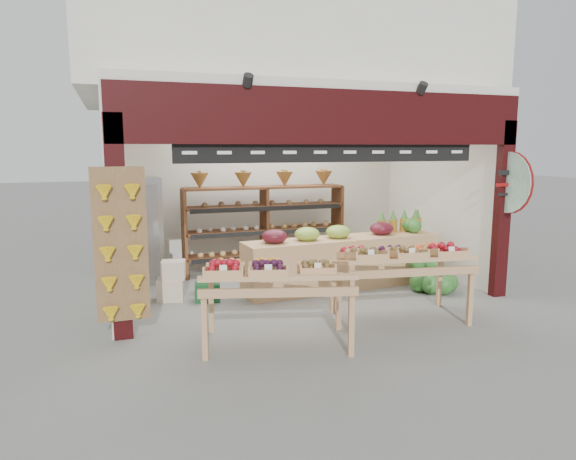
{
  "coord_description": "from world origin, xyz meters",
  "views": [
    {
      "loc": [
        -2.79,
        -7.25,
        2.26
      ],
      "look_at": [
        -0.37,
        -0.2,
        1.06
      ],
      "focal_mm": 32.0,
      "sensor_mm": 36.0,
      "label": 1
    }
  ],
  "objects_px": {
    "mid_counter": "(342,260)",
    "cardboard_stack": "(188,285)",
    "watermelon_pile": "(431,277)",
    "refrigerator": "(139,230)",
    "back_shelving": "(264,212)",
    "display_table_right": "(400,256)",
    "display_table_left": "(267,273)"
  },
  "relations": [
    {
      "from": "back_shelving",
      "to": "mid_counter",
      "type": "height_order",
      "value": "back_shelving"
    },
    {
      "from": "back_shelving",
      "to": "refrigerator",
      "type": "relative_size",
      "value": 1.66
    },
    {
      "from": "mid_counter",
      "to": "cardboard_stack",
      "type": "bearing_deg",
      "value": 176.57
    },
    {
      "from": "mid_counter",
      "to": "display_table_right",
      "type": "xyz_separation_m",
      "value": [
        0.05,
        -1.66,
        0.39
      ]
    },
    {
      "from": "display_table_right",
      "to": "mid_counter",
      "type": "bearing_deg",
      "value": 91.72
    },
    {
      "from": "refrigerator",
      "to": "mid_counter",
      "type": "bearing_deg",
      "value": -29.25
    },
    {
      "from": "cardboard_stack",
      "to": "display_table_right",
      "type": "relative_size",
      "value": 0.55
    },
    {
      "from": "mid_counter",
      "to": "watermelon_pile",
      "type": "relative_size",
      "value": 4.39
    },
    {
      "from": "watermelon_pile",
      "to": "display_table_left",
      "type": "bearing_deg",
      "value": -157.7
    },
    {
      "from": "back_shelving",
      "to": "watermelon_pile",
      "type": "distance_m",
      "value": 3.15
    },
    {
      "from": "watermelon_pile",
      "to": "back_shelving",
      "type": "bearing_deg",
      "value": 134.91
    },
    {
      "from": "watermelon_pile",
      "to": "refrigerator",
      "type": "bearing_deg",
      "value": 154.52
    },
    {
      "from": "back_shelving",
      "to": "display_table_left",
      "type": "distance_m",
      "value": 3.56
    },
    {
      "from": "mid_counter",
      "to": "watermelon_pile",
      "type": "xyz_separation_m",
      "value": [
        1.25,
        -0.65,
        -0.23
      ]
    },
    {
      "from": "back_shelving",
      "to": "watermelon_pile",
      "type": "xyz_separation_m",
      "value": [
        2.13,
        -2.14,
        -0.88
      ]
    },
    {
      "from": "cardboard_stack",
      "to": "watermelon_pile",
      "type": "relative_size",
      "value": 1.32
    },
    {
      "from": "cardboard_stack",
      "to": "display_table_left",
      "type": "height_order",
      "value": "display_table_left"
    },
    {
      "from": "refrigerator",
      "to": "mid_counter",
      "type": "relative_size",
      "value": 0.53
    },
    {
      "from": "back_shelving",
      "to": "mid_counter",
      "type": "distance_m",
      "value": 1.85
    },
    {
      "from": "back_shelving",
      "to": "display_table_left",
      "type": "relative_size",
      "value": 1.56
    },
    {
      "from": "refrigerator",
      "to": "display_table_right",
      "type": "xyz_separation_m",
      "value": [
        3.14,
        -3.08,
        -0.04
      ]
    },
    {
      "from": "back_shelving",
      "to": "cardboard_stack",
      "type": "xyz_separation_m",
      "value": [
        -1.6,
        -1.34,
        -0.88
      ]
    },
    {
      "from": "cardboard_stack",
      "to": "mid_counter",
      "type": "height_order",
      "value": "mid_counter"
    },
    {
      "from": "back_shelving",
      "to": "mid_counter",
      "type": "relative_size",
      "value": 0.89
    },
    {
      "from": "cardboard_stack",
      "to": "mid_counter",
      "type": "relative_size",
      "value": 0.3
    },
    {
      "from": "mid_counter",
      "to": "display_table_right",
      "type": "height_order",
      "value": "display_table_right"
    },
    {
      "from": "back_shelving",
      "to": "cardboard_stack",
      "type": "height_order",
      "value": "back_shelving"
    },
    {
      "from": "refrigerator",
      "to": "display_table_right",
      "type": "distance_m",
      "value": 4.4
    },
    {
      "from": "display_table_left",
      "to": "watermelon_pile",
      "type": "height_order",
      "value": "display_table_left"
    },
    {
      "from": "mid_counter",
      "to": "watermelon_pile",
      "type": "bearing_deg",
      "value": -27.42
    },
    {
      "from": "watermelon_pile",
      "to": "cardboard_stack",
      "type": "bearing_deg",
      "value": 167.92
    },
    {
      "from": "mid_counter",
      "to": "display_table_left",
      "type": "relative_size",
      "value": 1.77
    }
  ]
}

